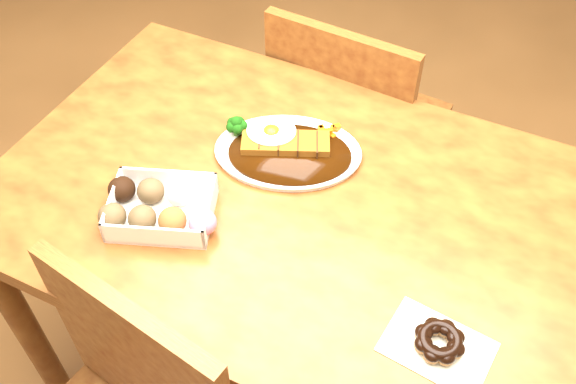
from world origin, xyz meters
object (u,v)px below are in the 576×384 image
at_px(pon_de_ring, 439,342).
at_px(donut_box, 159,207).
at_px(table, 287,225).
at_px(katsu_curry_plate, 286,148).
at_px(chair_far, 353,127).

bearing_deg(pon_de_ring, donut_box, 176.21).
bearing_deg(table, katsu_curry_plate, 117.76).
distance_m(katsu_curry_plate, donut_box, 0.30).
height_order(chair_far, pon_de_ring, chair_far).
bearing_deg(pon_de_ring, katsu_curry_plate, 144.75).
xyz_separation_m(table, chair_far, (-0.05, 0.53, -0.17)).
relative_size(table, chair_far, 1.38).
xyz_separation_m(table, pon_de_ring, (0.38, -0.20, 0.12)).
bearing_deg(chair_far, pon_de_ring, 123.98).
relative_size(katsu_curry_plate, pon_de_ring, 1.94).
relative_size(chair_far, pon_de_ring, 4.64).
distance_m(chair_far, donut_box, 0.77).
height_order(table, katsu_curry_plate, katsu_curry_plate).
height_order(chair_far, katsu_curry_plate, chair_far).
distance_m(table, donut_box, 0.29).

